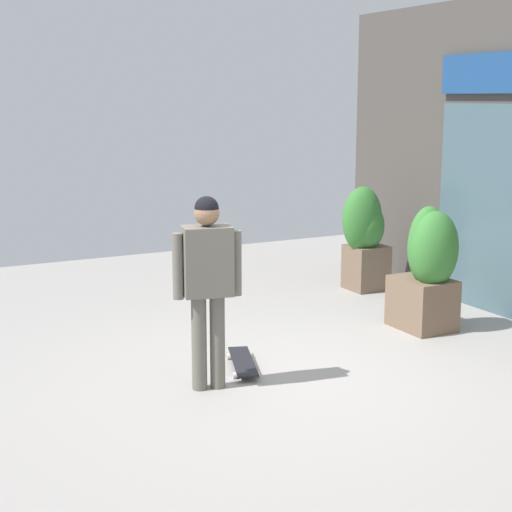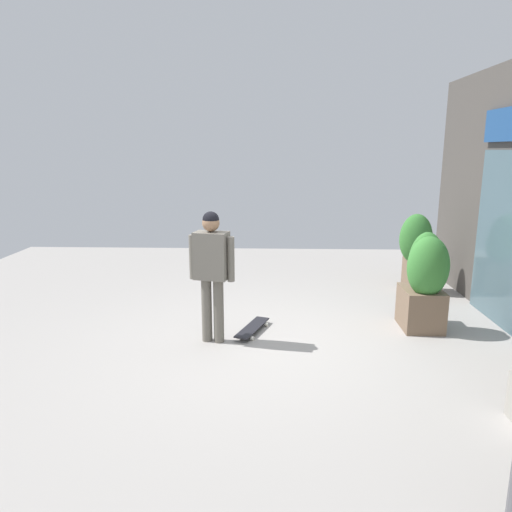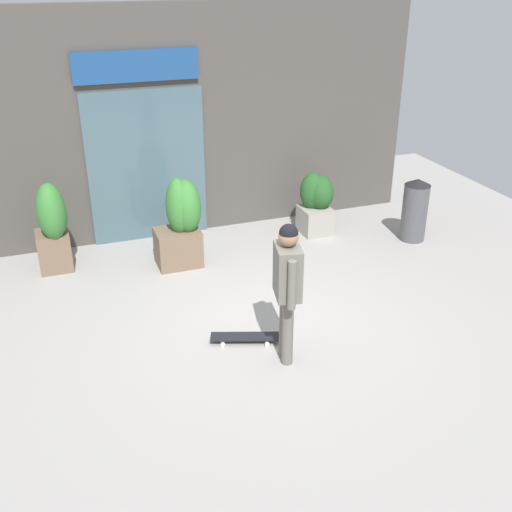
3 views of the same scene
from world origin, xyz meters
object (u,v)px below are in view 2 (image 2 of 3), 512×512
at_px(skateboarder, 212,264).
at_px(planter_box_mid, 425,281).
at_px(planter_box_left, 418,251).
at_px(skateboard, 252,328).

xyz_separation_m(skateboarder, planter_box_mid, (-0.51, 2.80, -0.34)).
relative_size(skateboarder, planter_box_left, 1.23).
xyz_separation_m(planter_box_left, planter_box_mid, (1.78, -0.43, -0.04)).
xyz_separation_m(skateboard, planter_box_left, (-1.96, 2.73, 0.66)).
bearing_deg(skateboard, skateboarder, 142.95).
height_order(skateboarder, skateboard, skateboarder).
xyz_separation_m(skateboarder, skateboard, (-0.32, 0.49, -0.96)).
bearing_deg(planter_box_left, skateboarder, -54.68).
bearing_deg(planter_box_mid, planter_box_left, 166.53).
height_order(skateboard, planter_box_mid, planter_box_mid).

